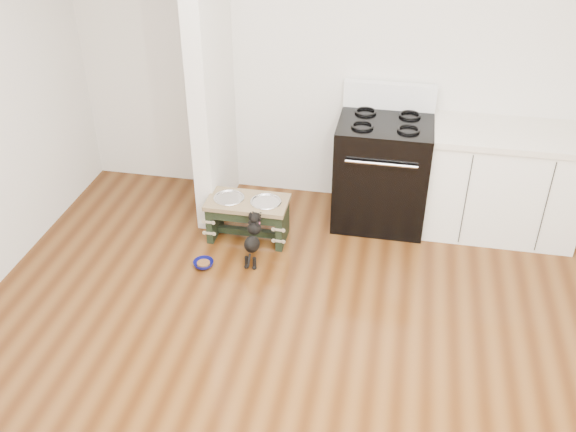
# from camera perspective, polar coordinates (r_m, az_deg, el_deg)

# --- Properties ---
(ground) EXTENTS (5.00, 5.00, 0.00)m
(ground) POSITION_cam_1_polar(r_m,az_deg,el_deg) (4.05, 1.87, -16.29)
(ground) COLOR #41200B
(ground) RESTS_ON ground
(room_shell) EXTENTS (5.00, 5.00, 5.00)m
(room_shell) POSITION_cam_1_polar(r_m,az_deg,el_deg) (3.02, 2.42, 4.26)
(room_shell) COLOR silver
(room_shell) RESTS_ON ground
(partition_wall) EXTENTS (0.15, 0.80, 2.70)m
(partition_wall) POSITION_cam_1_polar(r_m,az_deg,el_deg) (5.27, -6.96, 13.58)
(partition_wall) COLOR silver
(partition_wall) RESTS_ON ground
(oven_range) EXTENTS (0.76, 0.69, 1.14)m
(oven_range) POSITION_cam_1_polar(r_m,az_deg,el_deg) (5.44, 8.36, 4.07)
(oven_range) COLOR black
(oven_range) RESTS_ON ground
(cabinet_run) EXTENTS (1.24, 0.64, 0.91)m
(cabinet_run) POSITION_cam_1_polar(r_m,az_deg,el_deg) (5.53, 18.51, 2.82)
(cabinet_run) COLOR white
(cabinet_run) RESTS_ON ground
(dog_feeder) EXTENTS (0.66, 0.35, 0.38)m
(dog_feeder) POSITION_cam_1_polar(r_m,az_deg,el_deg) (5.25, -3.61, 0.40)
(dog_feeder) COLOR black
(dog_feeder) RESTS_ON ground
(puppy) EXTENTS (0.12, 0.34, 0.40)m
(puppy) POSITION_cam_1_polar(r_m,az_deg,el_deg) (5.00, -3.14, -1.93)
(puppy) COLOR black
(puppy) RESTS_ON ground
(floor_bowl) EXTENTS (0.19, 0.19, 0.05)m
(floor_bowl) POSITION_cam_1_polar(r_m,az_deg,el_deg) (5.08, -7.52, -4.24)
(floor_bowl) COLOR #0C0D5A
(floor_bowl) RESTS_ON ground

